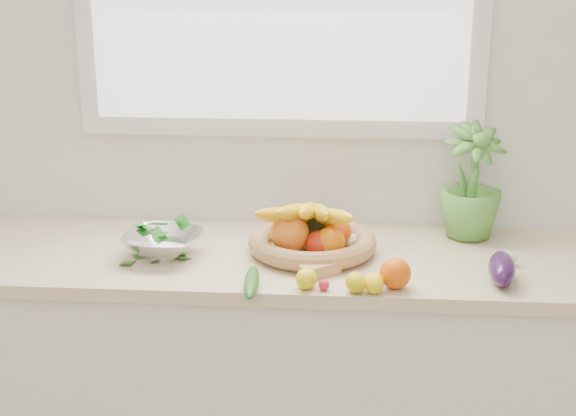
# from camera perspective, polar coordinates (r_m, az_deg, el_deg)

# --- Properties ---
(back_wall) EXTENTS (4.50, 0.02, 2.70)m
(back_wall) POSITION_cam_1_polar(r_m,az_deg,el_deg) (2.61, -0.56, 8.45)
(back_wall) COLOR white
(back_wall) RESTS_ON ground
(counter_cabinet) EXTENTS (2.20, 0.58, 0.86)m
(counter_cabinet) POSITION_cam_1_polar(r_m,az_deg,el_deg) (2.64, -1.08, -12.81)
(counter_cabinet) COLOR silver
(counter_cabinet) RESTS_ON ground
(countertop) EXTENTS (2.24, 0.62, 0.04)m
(countertop) POSITION_cam_1_polar(r_m,az_deg,el_deg) (2.44, -1.14, -3.64)
(countertop) COLOR beige
(countertop) RESTS_ON counter_cabinet
(orange_loose) EXTENTS (0.11, 0.11, 0.09)m
(orange_loose) POSITION_cam_1_polar(r_m,az_deg,el_deg) (2.18, 7.64, -4.63)
(orange_loose) COLOR #EE5507
(orange_loose) RESTS_ON countertop
(lemon_a) EXTENTS (0.05, 0.07, 0.05)m
(lemon_a) POSITION_cam_1_polar(r_m,az_deg,el_deg) (2.15, 6.13, -5.35)
(lemon_a) COLOR yellow
(lemon_a) RESTS_ON countertop
(lemon_b) EXTENTS (0.07, 0.08, 0.06)m
(lemon_b) POSITION_cam_1_polar(r_m,az_deg,el_deg) (2.17, 1.32, -5.04)
(lemon_b) COLOR yellow
(lemon_b) RESTS_ON countertop
(lemon_c) EXTENTS (0.07, 0.08, 0.06)m
(lemon_c) POSITION_cam_1_polar(r_m,az_deg,el_deg) (2.15, 4.85, -5.29)
(lemon_c) COLOR #D3BA0B
(lemon_c) RESTS_ON countertop
(apple) EXTENTS (0.10, 0.10, 0.09)m
(apple) POSITION_cam_1_polar(r_m,az_deg,el_deg) (2.37, 2.32, -2.64)
(apple) COLOR #B6220E
(apple) RESTS_ON countertop
(ginger) EXTENTS (0.12, 0.11, 0.04)m
(ginger) POSITION_cam_1_polar(r_m,az_deg,el_deg) (2.26, 2.28, -4.41)
(ginger) COLOR tan
(ginger) RESTS_ON countertop
(garlic_a) EXTENTS (0.05, 0.05, 0.04)m
(garlic_a) POSITION_cam_1_polar(r_m,az_deg,el_deg) (2.42, 15.36, -3.48)
(garlic_a) COLOR silver
(garlic_a) RESTS_ON countertop
(garlic_b) EXTENTS (0.07, 0.07, 0.05)m
(garlic_b) POSITION_cam_1_polar(r_m,az_deg,el_deg) (2.47, 4.62, -2.38)
(garlic_b) COLOR beige
(garlic_b) RESTS_ON countertop
(garlic_c) EXTENTS (0.05, 0.05, 0.04)m
(garlic_c) POSITION_cam_1_polar(r_m,az_deg,el_deg) (2.35, 14.92, -4.07)
(garlic_c) COLOR beige
(garlic_c) RESTS_ON countertop
(eggplant) EXTENTS (0.10, 0.20, 0.08)m
(eggplant) POSITION_cam_1_polar(r_m,az_deg,el_deg) (2.28, 14.96, -4.19)
(eggplant) COLOR #2B0F3A
(eggplant) RESTS_ON countertop
(cucumber) EXTENTS (0.05, 0.22, 0.04)m
(cucumber) POSITION_cam_1_polar(r_m,az_deg,el_deg) (2.17, -2.62, -5.28)
(cucumber) COLOR #225C1B
(cucumber) RESTS_ON countertop
(radish) EXTENTS (0.04, 0.04, 0.03)m
(radish) POSITION_cam_1_polar(r_m,az_deg,el_deg) (2.16, 2.57, -5.50)
(radish) COLOR red
(radish) RESTS_ON countertop
(potted_herb) EXTENTS (0.26, 0.26, 0.36)m
(potted_herb) POSITION_cam_1_polar(r_m,az_deg,el_deg) (2.58, 12.91, 1.92)
(potted_herb) COLOR #549937
(potted_herb) RESTS_ON countertop
(fruit_basket) EXTENTS (0.43, 0.43, 0.19)m
(fruit_basket) POSITION_cam_1_polar(r_m,az_deg,el_deg) (2.42, 1.66, -1.98)
(fruit_basket) COLOR tan
(fruit_basket) RESTS_ON countertop
(colander_with_spinach) EXTENTS (0.26, 0.26, 0.12)m
(colander_with_spinach) POSITION_cam_1_polar(r_m,az_deg,el_deg) (2.41, -8.88, -2.07)
(colander_with_spinach) COLOR white
(colander_with_spinach) RESTS_ON countertop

